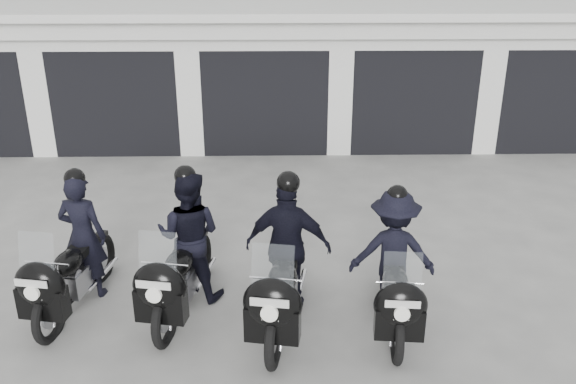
{
  "coord_description": "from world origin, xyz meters",
  "views": [
    {
      "loc": [
        0.23,
        -6.86,
        4.23
      ],
      "look_at": [
        0.38,
        0.83,
        1.05
      ],
      "focal_mm": 38.0,
      "sensor_mm": 36.0,
      "label": 1
    }
  ],
  "objects_px": {
    "police_bike_b": "(185,248)",
    "police_bike_c": "(286,260)",
    "police_bike_a": "(73,255)",
    "police_bike_d": "(394,264)"
  },
  "relations": [
    {
      "from": "police_bike_b",
      "to": "police_bike_c",
      "type": "distance_m",
      "value": 1.28
    },
    {
      "from": "police_bike_a",
      "to": "police_bike_d",
      "type": "distance_m",
      "value": 3.85
    },
    {
      "from": "police_bike_c",
      "to": "police_bike_b",
      "type": "bearing_deg",
      "value": 173.29
    },
    {
      "from": "police_bike_b",
      "to": "police_bike_c",
      "type": "xyz_separation_m",
      "value": [
        1.22,
        -0.36,
        0.03
      ]
    },
    {
      "from": "police_bike_d",
      "to": "police_bike_b",
      "type": "bearing_deg",
      "value": 176.99
    },
    {
      "from": "police_bike_b",
      "to": "police_bike_d",
      "type": "height_order",
      "value": "police_bike_b"
    },
    {
      "from": "police_bike_b",
      "to": "police_bike_d",
      "type": "relative_size",
      "value": 1.06
    },
    {
      "from": "police_bike_c",
      "to": "police_bike_d",
      "type": "distance_m",
      "value": 1.27
    },
    {
      "from": "police_bike_a",
      "to": "police_bike_b",
      "type": "height_order",
      "value": "police_bike_b"
    },
    {
      "from": "police_bike_b",
      "to": "police_bike_a",
      "type": "bearing_deg",
      "value": -168.46
    }
  ]
}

